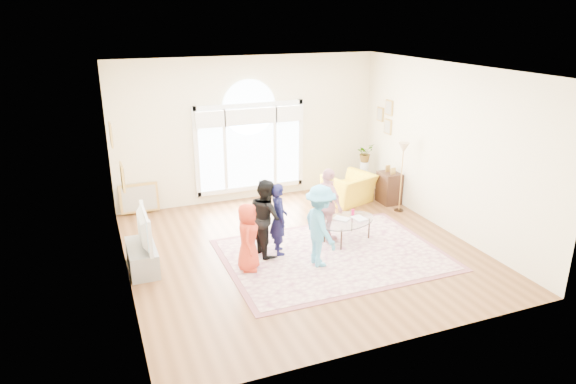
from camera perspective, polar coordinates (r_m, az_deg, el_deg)
name	(u,v)px	position (r m, az deg, el deg)	size (l,w,h in m)	color
ground	(301,250)	(9.34, 1.50, -6.44)	(6.00, 6.00, 0.00)	brown
room_shell	(252,133)	(11.35, -4.02, 6.61)	(6.00, 6.00, 6.00)	beige
area_rug	(333,255)	(9.17, 5.04, -6.95)	(3.60, 2.60, 0.02)	beige
rug_border	(333,255)	(9.17, 5.04, -6.98)	(3.80, 2.80, 0.01)	#894D53
tv_console	(142,258)	(8.92, -15.89, -7.03)	(0.45, 1.00, 0.42)	gray
television	(140,229)	(8.71, -16.15, -3.96)	(0.17, 1.07, 0.62)	black
coffee_table	(347,221)	(9.59, 6.60, -3.24)	(1.37, 1.11, 0.54)	silver
armchair	(349,189)	(11.57, 6.81, 0.38)	(1.00, 0.88, 0.65)	yellow
side_cabinet	(389,188)	(11.70, 11.16, 0.47)	(0.40, 0.50, 0.70)	black
floor_lamp	(403,153)	(10.98, 12.67, 4.21)	(0.28, 0.28, 1.51)	black
plant_pedestal	(364,176)	(12.45, 8.43, 1.80)	(0.20, 0.20, 0.70)	white
potted_plant	(365,153)	(12.30, 8.56, 4.31)	(0.39, 0.34, 0.43)	#33722D
leaning_picture	(141,213)	(11.41, -16.04, -2.30)	(0.80, 0.05, 0.62)	tan
child_red	(248,237)	(8.42, -4.47, -5.01)	(0.56, 0.37, 1.15)	red
child_navy	(279,219)	(8.94, -1.04, -2.98)	(0.47, 0.31, 1.29)	#121239
child_black	(266,217)	(8.90, -2.44, -2.83)	(0.66, 0.52, 1.37)	black
child_pink	(328,205)	(9.45, 4.44, -1.46)	(0.81, 0.34, 1.39)	pink
child_blue	(320,226)	(8.52, 3.60, -3.78)	(0.91, 0.52, 1.40)	#4AA2CE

